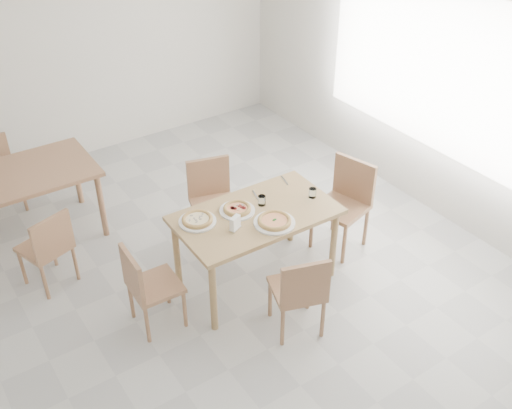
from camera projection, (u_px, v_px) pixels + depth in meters
room at (448, 75)px, 5.71m from camera, size 7.28×7.00×7.00m
main_table at (256, 222)px, 5.17m from camera, size 1.40×0.81×0.75m
chair_south at (300, 290)px, 4.73m from camera, size 0.50×0.50×0.81m
chair_north at (212, 196)px, 5.80m from camera, size 0.52×0.52×0.85m
chair_west at (146, 284)px, 4.81m from camera, size 0.40×0.40×0.79m
chair_east at (346, 198)px, 5.72m from camera, size 0.54×0.54×0.90m
plate_margherita at (274, 223)px, 4.98m from camera, size 0.35×0.35×0.02m
plate_mushroom at (197, 221)px, 5.00m from camera, size 0.32×0.32×0.02m
plate_pepperoni at (237, 211)px, 5.13m from camera, size 0.31×0.31×0.02m
pizza_margherita at (274, 221)px, 4.97m from camera, size 0.34×0.34×0.03m
pizza_mushroom at (197, 219)px, 4.99m from camera, size 0.31×0.31×0.03m
pizza_pepperoni at (237, 208)px, 5.12m from camera, size 0.29×0.29×0.03m
tumbler_a at (262, 200)px, 5.20m from camera, size 0.07×0.07×0.09m
tumbler_b at (312, 193)px, 5.30m from camera, size 0.07×0.07×0.09m
napkin_holder at (235, 224)px, 4.89m from camera, size 0.13×0.10×0.13m
fork_a at (256, 196)px, 5.33m from camera, size 0.06×0.18×0.01m
fork_b at (285, 180)px, 5.55m from camera, size 0.06×0.17×0.01m
second_table at (14, 183)px, 5.67m from camera, size 1.51×0.87×0.75m
chair_back_s at (48, 245)px, 5.23m from camera, size 0.49×0.49×0.78m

